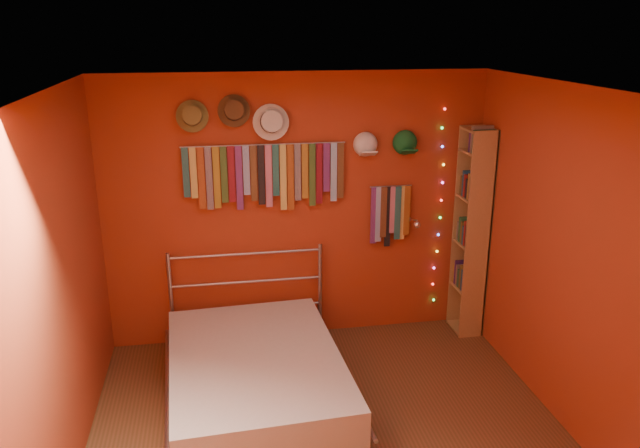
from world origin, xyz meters
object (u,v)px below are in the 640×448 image
reading_lamp (416,224)px  bed (256,375)px  tie_rack (266,173)px  bookshelf (475,232)px

reading_lamp → bed: reading_lamp is taller
bed → tie_rack: bearing=75.2°
bed → bookshelf: bearing=18.6°
tie_rack → bookshelf: bookshelf is taller
reading_lamp → tie_rack: bearing=173.8°
bookshelf → bed: bearing=-158.2°
tie_rack → bookshelf: bearing=-4.5°
tie_rack → bed: size_ratio=0.73×
tie_rack → bed: tie_rack is taller
tie_rack → reading_lamp: (1.36, -0.15, -0.50)m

